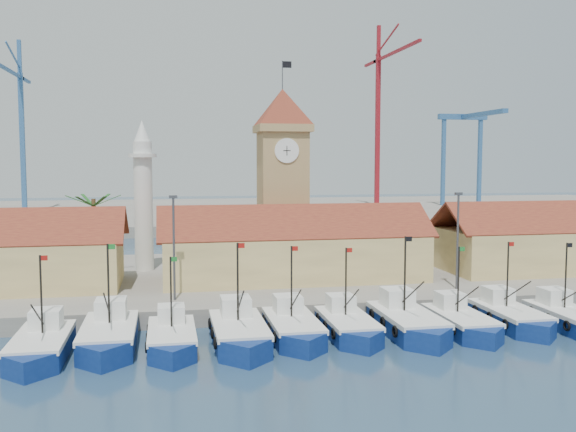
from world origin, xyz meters
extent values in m
plane|color=navy|center=(0.00, 0.00, 0.00)|extent=(400.00, 400.00, 0.00)
cube|color=gray|center=(0.00, 24.00, 0.75)|extent=(140.00, 32.00, 1.50)
cube|color=gray|center=(0.00, 110.00, 1.00)|extent=(240.00, 80.00, 2.00)
cube|color=navy|center=(-21.16, 2.25, 0.50)|extent=(3.50, 7.93, 1.80)
cube|color=navy|center=(-21.16, -1.72, 0.50)|extent=(3.50, 3.50, 1.80)
cube|color=silver|center=(-21.16, 2.25, 1.40)|extent=(3.57, 8.15, 0.35)
cube|color=silver|center=(-21.16, 4.23, 2.20)|extent=(2.10, 2.20, 1.40)
cylinder|color=black|center=(-21.16, 2.75, 4.20)|extent=(0.14, 0.14, 5.61)
cube|color=#A5140F|center=(-20.91, 2.75, 6.81)|extent=(0.50, 0.02, 0.35)
cube|color=navy|center=(-16.81, 3.77, 0.53)|extent=(3.74, 8.46, 1.92)
cube|color=navy|center=(-16.81, -0.46, 0.53)|extent=(3.74, 3.74, 1.92)
cube|color=silver|center=(-16.81, 3.77, 1.50)|extent=(3.82, 8.70, 0.37)
cube|color=silver|center=(-16.81, 5.89, 2.35)|extent=(2.24, 2.35, 1.50)
cylinder|color=black|center=(-16.81, 4.31, 4.49)|extent=(0.15, 0.15, 5.98)
cube|color=#197226|center=(-16.54, 4.31, 7.27)|extent=(0.53, 0.02, 0.37)
cube|color=navy|center=(-12.36, 2.71, 0.47)|extent=(3.29, 7.45, 1.69)
cube|color=navy|center=(-12.36, -1.01, 0.47)|extent=(3.29, 3.29, 1.69)
cube|color=silver|center=(-12.36, 2.71, 1.32)|extent=(3.36, 7.66, 0.33)
cube|color=silver|center=(-12.36, 4.57, 2.07)|extent=(1.98, 2.07, 1.32)
cylinder|color=black|center=(-12.36, 3.18, 3.95)|extent=(0.13, 0.13, 5.27)
cube|color=#197226|center=(-12.13, 3.18, 6.40)|extent=(0.47, 0.02, 0.33)
cube|color=navy|center=(-7.51, 2.82, 0.53)|extent=(3.73, 8.43, 1.92)
cube|color=navy|center=(-7.51, -1.40, 0.53)|extent=(3.73, 3.73, 1.92)
cube|color=silver|center=(-7.51, 2.82, 1.49)|extent=(3.80, 8.67, 0.37)
cube|color=silver|center=(-7.51, 4.93, 2.34)|extent=(2.24, 2.34, 1.49)
cylinder|color=black|center=(-7.51, 3.35, 4.47)|extent=(0.15, 0.15, 5.96)
cube|color=#A5140F|center=(-7.24, 3.35, 7.24)|extent=(0.53, 0.02, 0.37)
cube|color=navy|center=(-3.31, 3.62, 0.50)|extent=(3.50, 7.93, 1.80)
cube|color=navy|center=(-3.31, -0.34, 0.50)|extent=(3.50, 3.50, 1.80)
cube|color=silver|center=(-3.31, 3.62, 1.40)|extent=(3.57, 8.15, 0.35)
cube|color=silver|center=(-3.31, 5.60, 2.20)|extent=(2.10, 2.20, 1.40)
cylinder|color=black|center=(-3.31, 4.12, 4.20)|extent=(0.14, 0.14, 5.61)
cube|color=#A5140F|center=(-3.06, 4.12, 6.81)|extent=(0.50, 0.02, 0.35)
cube|color=navy|center=(0.96, 3.57, 0.48)|extent=(3.39, 7.66, 1.74)
cube|color=navy|center=(0.96, -0.26, 0.48)|extent=(3.38, 3.38, 1.74)
cube|color=silver|center=(0.96, 3.57, 1.35)|extent=(3.45, 7.87, 0.34)
cube|color=silver|center=(0.96, 5.49, 2.13)|extent=(2.03, 2.13, 1.35)
cylinder|color=black|center=(0.96, 4.05, 4.06)|extent=(0.14, 0.14, 5.42)
cube|color=#A5140F|center=(1.21, 4.05, 6.58)|extent=(0.48, 0.02, 0.34)
cube|color=navy|center=(5.69, 3.31, 0.54)|extent=(3.79, 8.57, 1.95)
cube|color=navy|center=(5.69, -0.98, 0.54)|extent=(3.79, 3.79, 1.95)
cube|color=silver|center=(5.69, 3.31, 1.52)|extent=(3.86, 8.81, 0.38)
cube|color=silver|center=(5.69, 5.45, 2.38)|extent=(2.27, 2.38, 1.52)
cylinder|color=black|center=(5.69, 3.85, 4.55)|extent=(0.15, 0.15, 6.06)
cube|color=black|center=(5.96, 3.85, 7.36)|extent=(0.54, 0.02, 0.38)
cube|color=navy|center=(10.00, 2.94, 0.48)|extent=(3.36, 7.59, 1.73)
cube|color=navy|center=(10.00, -0.85, 0.48)|extent=(3.35, 3.35, 1.73)
cube|color=silver|center=(10.00, 2.94, 1.34)|extent=(3.42, 7.80, 0.34)
cube|color=silver|center=(10.00, 4.84, 2.11)|extent=(2.01, 2.11, 1.34)
cylinder|color=black|center=(10.00, 3.42, 4.03)|extent=(0.13, 0.13, 5.37)
cube|color=#197226|center=(10.24, 3.42, 6.52)|extent=(0.48, 0.02, 0.34)
cube|color=navy|center=(14.71, 3.76, 0.49)|extent=(3.44, 7.78, 1.77)
cube|color=navy|center=(14.71, -0.13, 0.49)|extent=(3.44, 3.44, 1.77)
cube|color=silver|center=(14.71, 3.76, 1.38)|extent=(3.51, 8.00, 0.34)
cube|color=silver|center=(14.71, 5.70, 2.16)|extent=(2.06, 2.16, 1.38)
cylinder|color=black|center=(14.71, 4.25, 4.13)|extent=(0.14, 0.14, 5.50)
cube|color=#A5140F|center=(14.96, 4.25, 6.68)|extent=(0.49, 0.02, 0.34)
cube|color=navy|center=(19.10, 2.45, 0.49)|extent=(3.43, 7.76, 1.76)
cube|color=silver|center=(19.10, 2.45, 1.37)|extent=(3.50, 7.97, 0.34)
cube|color=silver|center=(19.10, 4.39, 2.16)|extent=(2.06, 2.16, 1.37)
cylinder|color=black|center=(19.10, 2.94, 4.11)|extent=(0.14, 0.14, 5.49)
cube|color=black|center=(19.34, 2.94, 6.66)|extent=(0.49, 0.02, 0.34)
cube|color=#E5CB7E|center=(0.00, 20.00, 3.75)|extent=(26.00, 10.00, 4.50)
cube|color=brown|center=(0.00, 17.50, 7.50)|extent=(27.04, 5.13, 3.21)
cube|color=brown|center=(0.00, 22.50, 7.50)|extent=(27.04, 5.13, 3.21)
cube|color=#E5CB7E|center=(32.00, 20.00, 3.75)|extent=(30.00, 10.00, 4.50)
cube|color=brown|center=(32.00, 22.50, 7.50)|extent=(31.20, 5.13, 3.21)
cube|color=tan|center=(0.00, 26.00, 9.00)|extent=(5.00, 5.00, 15.00)
cube|color=tan|center=(0.00, 26.00, 16.90)|extent=(5.80, 5.80, 0.80)
pyramid|color=brown|center=(0.00, 26.00, 19.20)|extent=(5.80, 5.80, 4.00)
cylinder|color=white|center=(0.00, 23.45, 14.50)|extent=(2.60, 0.15, 2.60)
cube|color=black|center=(0.00, 23.37, 14.50)|extent=(0.08, 0.02, 1.00)
cube|color=black|center=(0.00, 23.37, 14.50)|extent=(0.80, 0.02, 0.08)
cylinder|color=#3F3F44|center=(0.00, 26.00, 22.70)|extent=(0.10, 0.10, 3.00)
cube|color=black|center=(0.50, 26.00, 23.80)|extent=(1.00, 0.03, 0.70)
cylinder|color=silver|center=(-15.00, 28.00, 8.50)|extent=(2.00, 2.00, 14.00)
cylinder|color=silver|center=(-15.00, 28.00, 14.00)|extent=(3.00, 3.00, 0.40)
cone|color=silver|center=(-15.00, 28.00, 16.60)|extent=(1.80, 1.80, 2.40)
cylinder|color=brown|center=(-20.00, 26.00, 5.50)|extent=(0.44, 0.44, 8.00)
cube|color=#1E591E|center=(-18.60, 26.00, 9.30)|extent=(2.80, 0.35, 1.18)
cube|color=#1E591E|center=(-19.30, 27.21, 9.30)|extent=(1.71, 2.60, 1.18)
cube|color=#1E591E|center=(-20.70, 27.21, 9.30)|extent=(1.71, 2.60, 1.18)
cube|color=#1E591E|center=(-21.40, 26.00, 9.30)|extent=(2.80, 0.35, 1.18)
cube|color=#1E591E|center=(-20.70, 24.79, 9.30)|extent=(1.71, 2.60, 1.18)
cube|color=#1E591E|center=(-19.30, 24.79, 9.30)|extent=(1.71, 2.60, 1.18)
cylinder|color=#3F3F44|center=(-12.00, 12.00, 6.00)|extent=(0.20, 0.20, 9.00)
cube|color=#3F3F44|center=(-12.00, 12.00, 10.40)|extent=(0.70, 0.25, 0.25)
cylinder|color=#3F3F44|center=(14.00, 12.00, 6.00)|extent=(0.20, 0.20, 9.00)
cube|color=#3F3F44|center=(14.00, 12.00, 10.40)|extent=(0.70, 0.25, 0.25)
cube|color=#316197|center=(-43.52, 108.00, 17.36)|extent=(1.00, 1.00, 30.71)
cube|color=#316197|center=(-43.52, 97.52, 31.71)|extent=(0.60, 26.19, 0.60)
cube|color=#316197|center=(-43.52, 113.00, 31.71)|extent=(0.60, 10.00, 0.60)
cube|color=#316197|center=(-43.52, 108.00, 36.21)|extent=(0.80, 0.80, 7.00)
cube|color=maroon|center=(37.70, 105.00, 20.15)|extent=(1.00, 1.00, 36.31)
cube|color=maroon|center=(37.70, 93.63, 37.31)|extent=(0.60, 28.43, 0.60)
cube|color=maroon|center=(37.70, 110.00, 37.31)|extent=(0.60, 10.00, 0.60)
cube|color=maroon|center=(37.70, 105.00, 41.81)|extent=(0.80, 0.80, 7.00)
cube|color=#316197|center=(57.00, 110.00, 13.00)|extent=(0.90, 0.90, 22.00)
cube|color=#316197|center=(67.00, 110.00, 13.00)|extent=(0.90, 0.90, 22.00)
cube|color=#316197|center=(62.00, 110.00, 24.50)|extent=(13.00, 1.40, 1.40)
cube|color=#316197|center=(62.00, 100.00, 24.50)|extent=(1.40, 22.00, 1.00)
camera|label=1|loc=(-12.66, -43.13, 13.48)|focal=40.00mm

